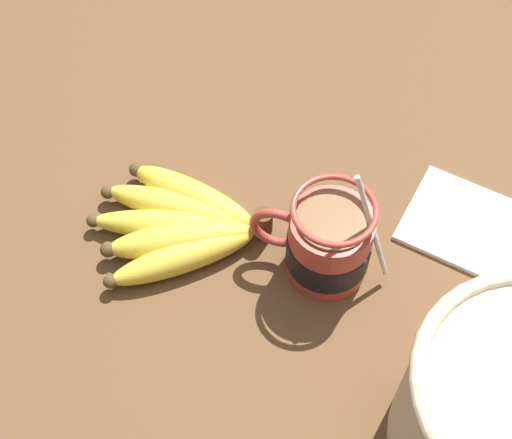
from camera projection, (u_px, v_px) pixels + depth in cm
name	position (u px, v px, depth cm)	size (l,w,h in cm)	color
table	(281.00, 247.00, 76.91)	(112.72, 112.72, 2.76)	brown
coffee_mug	(328.00, 243.00, 70.17)	(14.38, 8.44, 15.97)	#B23D33
banana_bunch	(182.00, 225.00, 74.76)	(19.29, 16.91, 4.17)	#4C381E
napkin	(479.00, 230.00, 76.10)	(17.70, 14.32, 0.60)	white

